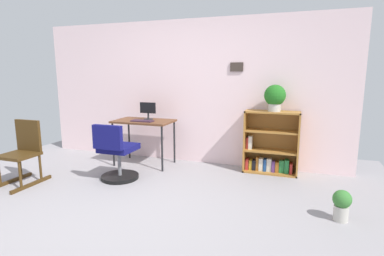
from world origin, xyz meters
TOP-DOWN VIEW (x-y plane):
  - ground_plane at (0.00, 0.00)m, footprint 6.24×6.24m
  - wall_back at (0.00, 2.15)m, footprint 5.20×0.12m
  - desk at (-0.55, 1.69)m, footprint 0.93×0.56m
  - monitor at (-0.52, 1.79)m, footprint 0.27×0.15m
  - keyboard at (-0.51, 1.57)m, footprint 0.35×0.15m
  - office_chair at (-0.56, 0.90)m, footprint 0.52×0.55m
  - rocking_chair at (-1.69, 0.41)m, footprint 0.42×0.64m
  - bookshelf_low at (1.41, 1.95)m, footprint 0.78×0.30m
  - potted_plant_on_shelf at (1.44, 1.90)m, footprint 0.30×0.30m
  - potted_plant_floor at (2.22, 0.61)m, footprint 0.18×0.18m

SIDE VIEW (x-z plane):
  - ground_plane at x=0.00m, z-range 0.00..0.00m
  - potted_plant_floor at x=2.22m, z-range 0.02..0.34m
  - office_chair at x=-0.56m, z-range -0.06..0.75m
  - bookshelf_low at x=1.41m, z-range -0.06..0.86m
  - rocking_chair at x=-1.69m, z-range 0.01..0.86m
  - desk at x=-0.55m, z-range 0.30..1.02m
  - keyboard at x=-0.51m, z-range 0.73..0.74m
  - monitor at x=-0.52m, z-range 0.74..1.02m
  - potted_plant_on_shelf at x=1.44m, z-range 0.94..1.33m
  - wall_back at x=0.00m, z-range 0.00..2.31m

